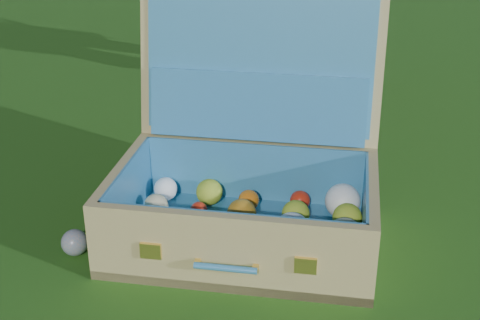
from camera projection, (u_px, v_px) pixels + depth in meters
name	position (u px, v px, depth m)	size (l,w,h in m)	color
ground	(295.00, 214.00, 1.93)	(60.00, 60.00, 0.00)	#215114
stray_ball	(75.00, 242.00, 1.72)	(0.07, 0.07, 0.07)	teal
suitcase	(252.00, 167.00, 1.78)	(0.80, 0.72, 0.65)	tan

